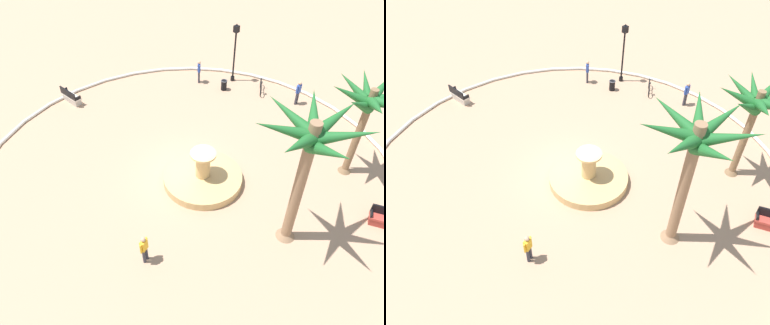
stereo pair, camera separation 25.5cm
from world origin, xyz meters
The scene contains 12 objects.
ground_plane centered at (0.00, 0.00, 0.00)m, with size 80.00×80.00×0.00m, color tan.
plaza_curb centered at (0.00, 0.00, 0.10)m, with size 22.69×22.69×0.20m, color silver.
fountain centered at (-0.92, -0.22, 0.30)m, with size 4.12×4.12×1.99m.
palm_tree_near_fountain centered at (-6.00, -0.53, 5.21)m, with size 4.24×4.45×6.78m.
palm_tree_by_curb centered at (-5.74, -6.38, 4.37)m, with size 4.00×3.92×5.41m.
bench_east centered at (10.37, 0.90, 0.35)m, with size 1.64×0.63×1.00m.
lamppost centered at (4.81, -8.97, 2.46)m, with size 0.32×0.32×4.21m.
trash_bin centered at (4.40, -7.60, 0.39)m, with size 0.46×0.46×0.73m.
bicycle_red_frame centered at (2.48, -9.27, 0.38)m, with size 1.12×1.38×0.94m.
person_cyclist_helmet centered at (6.31, -7.03, 0.93)m, with size 0.41×0.39×1.66m.
person_cyclist_photo centered at (-0.11, -9.80, 0.94)m, with size 0.23×0.53×1.67m.
person_pedestrian_stroll centered at (-2.63, 4.95, 0.91)m, with size 0.30×0.51×1.63m.
Camera 2 is at (-10.79, 9.61, 14.35)m, focal length 35.34 mm.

